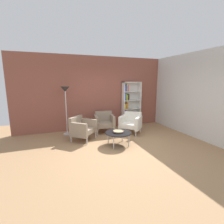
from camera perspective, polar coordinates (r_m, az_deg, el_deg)
The scene contains 10 objects.
ground_plane at distance 4.79m, azimuth 3.28°, elevation -13.05°, with size 8.32×8.32×0.00m, color #9E7751.
brick_back_panel at distance 6.73m, azimuth -5.00°, elevation 6.58°, with size 6.40×0.12×2.90m, color brown.
plaster_right_partition at distance 6.55m, azimuth 24.89°, elevation 5.53°, with size 0.12×5.20×2.90m, color silver.
bookshelf_tall at distance 7.05m, azimuth 6.03°, elevation 2.49°, with size 0.80×0.30×1.90m.
coffee_table_low at distance 5.01m, azimuth 2.20°, elevation -7.40°, with size 0.80×0.80×0.40m.
decorative_bowl at distance 4.99m, azimuth 2.21°, elevation -6.70°, with size 0.32×0.32×0.05m.
armchair_near_window at distance 6.23m, azimuth -2.72°, elevation -3.37°, with size 0.81×0.76×0.78m.
armchair_spare_guest at distance 5.49m, azimuth -10.46°, elevation -5.47°, with size 0.95×0.95×0.78m.
armchair_by_bookshelf at distance 6.16m, azimuth 6.66°, elevation -3.59°, with size 0.95×0.95×0.78m.
floor_lamp_torchiere at distance 6.05m, azimuth -15.92°, elevation 5.75°, with size 0.32×0.32×1.74m.
Camera 1 is at (-1.76, -4.01, 1.93)m, focal length 26.26 mm.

